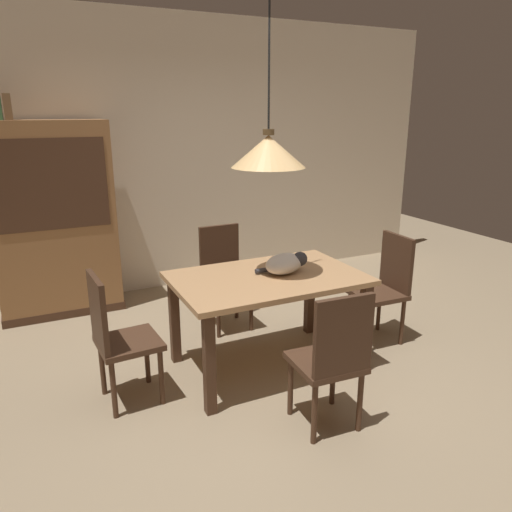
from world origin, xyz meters
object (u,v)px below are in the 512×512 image
Objects in this scene: chair_near_front at (333,356)px; chair_left_side at (116,334)px; hutch_bookcase at (55,224)px; book_brown_thick at (8,107)px; chair_right_side at (385,284)px; dining_table at (268,289)px; chair_far_back at (224,272)px; pendant_lamp at (269,151)px; cat_sleeping at (285,263)px.

chair_left_side is (-1.12, 0.87, 0.00)m from chair_near_front.
chair_near_front is at bearing -64.11° from hutch_bookcase.
chair_left_side is 2.41m from book_brown_thick.
chair_left_side is 1.00× the size of chair_right_side.
chair_right_side is at bearing 0.05° from chair_left_side.
chair_near_front reaches higher than dining_table.
chair_right_side is (1.13, -0.88, 0.00)m from chair_far_back.
pendant_lamp is 2.47m from book_brown_thick.
chair_near_front is 1.76m from chair_far_back.
pendant_lamp reaches higher than chair_far_back.
dining_table is 0.89m from chair_near_front.
book_brown_thick is at bearing 145.60° from chair_right_side.
chair_left_side reaches higher than cat_sleeping.
hutch_bookcase reaches higher than chair_left_side.
book_brown_thick reaches higher than chair_left_side.
chair_near_front is 0.95m from cat_sleeping.
chair_far_back is at bearing 89.91° from chair_near_front.
chair_far_back is 2.37m from book_brown_thick.
chair_right_side is 3.88× the size of book_brown_thick.
chair_left_side is at bearing -179.74° from dining_table.
dining_table is 1.14m from chair_right_side.
hutch_bookcase is (-0.21, 1.87, 0.38)m from chair_left_side.
chair_left_side is (-1.13, -0.01, -0.14)m from dining_table.
chair_far_back and chair_right_side have the same top height.
chair_near_front is 1.00× the size of chair_right_side.
pendant_lamp reaches higher than chair_near_front.
book_brown_thick reaches higher than hutch_bookcase.
hutch_bookcase is (-1.33, 1.86, 0.24)m from dining_table.
chair_near_front and chair_far_back have the same top height.
cat_sleeping is (0.15, -0.88, 0.32)m from chair_far_back.
hutch_bookcase reaches higher than chair_far_back.
chair_right_side is 3.11m from hutch_bookcase.
cat_sleeping is 2.79m from book_brown_thick.
pendant_lamp is (0.00, -0.88, 1.15)m from chair_far_back.
chair_left_side is at bearing -179.64° from cat_sleeping.
dining_table is 1.51× the size of chair_far_back.
chair_left_side reaches higher than dining_table.
chair_left_side is 0.50× the size of hutch_bookcase.
hutch_bookcase reaches higher than chair_right_side.
chair_near_front is at bearing -90.09° from chair_far_back.
chair_near_front is at bearing -90.29° from dining_table.
chair_right_side is at bearing -37.95° from chair_far_back.
chair_left_side is (-1.13, -0.88, 0.00)m from chair_far_back.
dining_table is 3.44× the size of cat_sleeping.
cat_sleeping is 0.31× the size of pendant_lamp.
book_brown_thick is at bearing 179.67° from hutch_bookcase.
hutch_bookcase is (-1.33, 0.98, 0.38)m from chair_far_back.
dining_table is at bearing 0.26° from chair_left_side.
cat_sleeping is at bearing 1.09° from dining_table.
chair_right_side is at bearing -34.40° from book_brown_thick.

